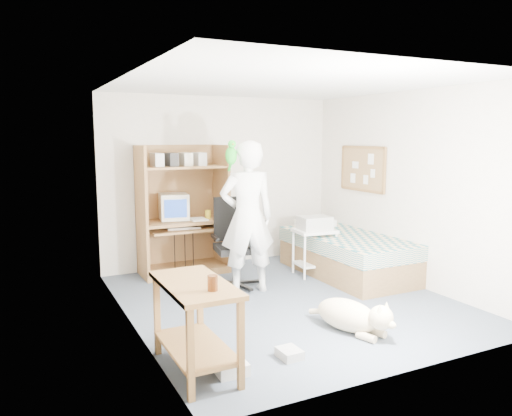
{
  "coord_description": "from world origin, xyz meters",
  "views": [
    {
      "loc": [
        -2.84,
        -4.91,
        1.92
      ],
      "look_at": [
        -0.16,
        0.49,
        1.05
      ],
      "focal_mm": 35.0,
      "sensor_mm": 36.0,
      "label": 1
    }
  ],
  "objects_px": {
    "computer_hutch": "(182,215)",
    "printer_cart": "(314,245)",
    "office_chair": "(234,255)",
    "dog": "(352,315)",
    "bed": "(346,254)",
    "side_desk": "(195,313)",
    "person": "(247,217)"
  },
  "relations": [
    {
      "from": "computer_hutch",
      "to": "printer_cart",
      "type": "height_order",
      "value": "computer_hutch"
    },
    {
      "from": "office_chair",
      "to": "dog",
      "type": "relative_size",
      "value": 1.13
    },
    {
      "from": "bed",
      "to": "printer_cart",
      "type": "xyz_separation_m",
      "value": [
        -0.4,
        0.18,
        0.14
      ]
    },
    {
      "from": "bed",
      "to": "side_desk",
      "type": "xyz_separation_m",
      "value": [
        -2.85,
        -1.82,
        0.21
      ]
    },
    {
      "from": "computer_hutch",
      "to": "person",
      "type": "bearing_deg",
      "value": -69.73
    },
    {
      "from": "person",
      "to": "printer_cart",
      "type": "bearing_deg",
      "value": -157.86
    },
    {
      "from": "bed",
      "to": "office_chair",
      "type": "xyz_separation_m",
      "value": [
        -1.6,
        0.23,
        0.11
      ]
    },
    {
      "from": "printer_cart",
      "to": "person",
      "type": "bearing_deg",
      "value": -161.68
    },
    {
      "from": "person",
      "to": "bed",
      "type": "bearing_deg",
      "value": -167.7
    },
    {
      "from": "bed",
      "to": "dog",
      "type": "bearing_deg",
      "value": -124.69
    },
    {
      "from": "computer_hutch",
      "to": "printer_cart",
      "type": "distance_m",
      "value": 1.89
    },
    {
      "from": "computer_hutch",
      "to": "person",
      "type": "height_order",
      "value": "person"
    },
    {
      "from": "person",
      "to": "side_desk",
      "type": "bearing_deg",
      "value": 62.91
    },
    {
      "from": "side_desk",
      "to": "person",
      "type": "distance_m",
      "value": 2.21
    },
    {
      "from": "computer_hutch",
      "to": "office_chair",
      "type": "bearing_deg",
      "value": -65.6
    },
    {
      "from": "computer_hutch",
      "to": "side_desk",
      "type": "xyz_separation_m",
      "value": [
        -0.85,
        -2.94,
        -0.33
      ]
    },
    {
      "from": "printer_cart",
      "to": "bed",
      "type": "bearing_deg",
      "value": -18.63
    },
    {
      "from": "computer_hutch",
      "to": "side_desk",
      "type": "relative_size",
      "value": 1.8
    },
    {
      "from": "side_desk",
      "to": "office_chair",
      "type": "distance_m",
      "value": 2.4
    },
    {
      "from": "side_desk",
      "to": "dog",
      "type": "relative_size",
      "value": 1.0
    },
    {
      "from": "printer_cart",
      "to": "side_desk",
      "type": "bearing_deg",
      "value": -135.06
    },
    {
      "from": "person",
      "to": "printer_cart",
      "type": "relative_size",
      "value": 2.9
    },
    {
      "from": "dog",
      "to": "person",
      "type": "bearing_deg",
      "value": 85.06
    },
    {
      "from": "printer_cart",
      "to": "computer_hutch",
      "type": "bearing_deg",
      "value": 155.21
    },
    {
      "from": "bed",
      "to": "dog",
      "type": "distance_m",
      "value": 2.1
    },
    {
      "from": "side_desk",
      "to": "printer_cart",
      "type": "xyz_separation_m",
      "value": [
        2.45,
        2.0,
        -0.07
      ]
    },
    {
      "from": "computer_hutch",
      "to": "dog",
      "type": "bearing_deg",
      "value": -74.16
    },
    {
      "from": "computer_hutch",
      "to": "printer_cart",
      "type": "relative_size",
      "value": 2.79
    },
    {
      "from": "computer_hutch",
      "to": "bed",
      "type": "bearing_deg",
      "value": -29.29
    },
    {
      "from": "side_desk",
      "to": "person",
      "type": "height_order",
      "value": "person"
    },
    {
      "from": "bed",
      "to": "printer_cart",
      "type": "distance_m",
      "value": 0.46
    },
    {
      "from": "office_chair",
      "to": "dog",
      "type": "xyz_separation_m",
      "value": [
        0.4,
        -1.96,
        -0.23
      ]
    }
  ]
}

